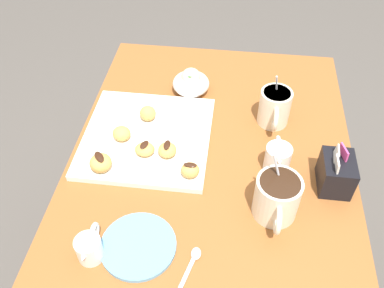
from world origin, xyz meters
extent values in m
cube|color=#935628|center=(0.00, 0.00, 0.72)|extent=(0.93, 0.69, 0.04)
cube|color=#935628|center=(-0.41, -0.28, 0.35)|extent=(0.07, 0.07, 0.71)
cube|color=#935628|center=(-0.41, 0.28, 0.35)|extent=(0.07, 0.07, 0.71)
cube|color=white|center=(-0.04, -0.17, 0.75)|extent=(0.32, 0.32, 0.02)
cylinder|color=silver|center=(-0.15, 0.15, 0.79)|extent=(0.08, 0.08, 0.10)
torus|color=silver|center=(-0.09, 0.15, 0.79)|extent=(0.06, 0.01, 0.06)
cylinder|color=#331E11|center=(-0.15, 0.15, 0.83)|extent=(0.07, 0.07, 0.01)
cylinder|color=silver|center=(-0.16, 0.15, 0.83)|extent=(0.04, 0.02, 0.13)
cylinder|color=silver|center=(0.15, 0.15, 0.79)|extent=(0.10, 0.10, 0.10)
torus|color=silver|center=(0.20, 0.15, 0.80)|extent=(0.06, 0.01, 0.06)
cylinder|color=#331E11|center=(0.15, 0.15, 0.84)|extent=(0.08, 0.08, 0.01)
cylinder|color=silver|center=(0.13, 0.15, 0.83)|extent=(0.02, 0.05, 0.13)
cylinder|color=white|center=(0.02, 0.15, 0.78)|extent=(0.06, 0.06, 0.07)
cone|color=white|center=(0.05, 0.15, 0.80)|extent=(0.02, 0.02, 0.02)
torus|color=white|center=(-0.02, 0.15, 0.78)|extent=(0.05, 0.01, 0.05)
cylinder|color=white|center=(0.02, 0.15, 0.81)|extent=(0.05, 0.05, 0.01)
cube|color=black|center=(0.05, 0.28, 0.78)|extent=(0.09, 0.07, 0.08)
cube|color=white|center=(0.05, 0.27, 0.83)|extent=(0.04, 0.01, 0.03)
cube|color=#EA4C93|center=(0.04, 0.29, 0.83)|extent=(0.04, 0.02, 0.03)
cube|color=white|center=(0.07, 0.27, 0.83)|extent=(0.04, 0.01, 0.03)
ellipsoid|color=white|center=(-0.24, -0.08, 0.77)|extent=(0.10, 0.10, 0.06)
sphere|color=beige|center=(-0.24, -0.08, 0.79)|extent=(0.06, 0.06, 0.06)
ellipsoid|color=green|center=(-0.23, -0.08, 0.81)|extent=(0.03, 0.02, 0.01)
cylinder|color=white|center=(0.30, -0.21, 0.77)|extent=(0.05, 0.05, 0.05)
cone|color=white|center=(0.32, -0.21, 0.79)|extent=(0.02, 0.02, 0.02)
torus|color=white|center=(0.26, -0.21, 0.77)|extent=(0.04, 0.01, 0.04)
cylinder|color=#381E11|center=(0.30, -0.21, 0.79)|extent=(0.04, 0.04, 0.01)
cylinder|color=#66A8DB|center=(0.27, -0.12, 0.75)|extent=(0.15, 0.15, 0.01)
cube|color=silver|center=(0.34, -0.03, 0.74)|extent=(0.15, 0.05, 0.00)
ellipsoid|color=silver|center=(0.27, -0.01, 0.75)|extent=(0.03, 0.02, 0.01)
ellipsoid|color=#DBA351|center=(0.02, -0.10, 0.77)|extent=(0.05, 0.05, 0.03)
ellipsoid|color=#381E11|center=(0.02, -0.10, 0.79)|extent=(0.03, 0.02, 0.00)
ellipsoid|color=#DBA351|center=(0.09, -0.25, 0.78)|extent=(0.07, 0.07, 0.04)
ellipsoid|color=#381E11|center=(0.09, -0.25, 0.80)|extent=(0.04, 0.04, 0.00)
ellipsoid|color=#DBA351|center=(-0.10, -0.18, 0.78)|extent=(0.05, 0.05, 0.04)
ellipsoid|color=#DBA351|center=(-0.02, -0.23, 0.77)|extent=(0.06, 0.06, 0.03)
ellipsoid|color=#DBA351|center=(0.08, -0.04, 0.77)|extent=(0.05, 0.05, 0.03)
ellipsoid|color=#381E11|center=(0.08, -0.04, 0.79)|extent=(0.01, 0.03, 0.00)
ellipsoid|color=#DBA351|center=(0.03, -0.16, 0.77)|extent=(0.05, 0.05, 0.03)
ellipsoid|color=#381E11|center=(0.03, -0.16, 0.79)|extent=(0.03, 0.02, 0.00)
camera|label=1|loc=(0.68, 0.04, 1.49)|focal=38.53mm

